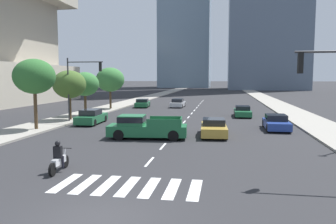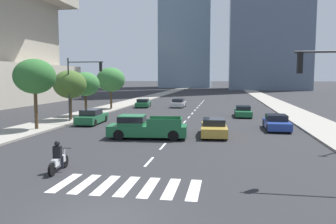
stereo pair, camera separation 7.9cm
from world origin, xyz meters
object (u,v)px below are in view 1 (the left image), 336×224
(sedan_gold_3, at_px, (214,128))
(street_tree_third, at_px, (85,84))
(pickup_truck, at_px, (144,127))
(sedan_green_5, at_px, (142,103))
(sedan_silver_2, at_px, (178,103))
(street_tree_nearest, at_px, (34,77))
(street_tree_fourth, at_px, (110,80))
(traffic_signal_far, at_px, (80,79))
(sedan_green_0, at_px, (91,117))
(sedan_green_1, at_px, (242,112))
(street_tree_second, at_px, (69,84))
(motorcycle_lead, at_px, (59,159))
(sedan_blue_4, at_px, (276,123))

(sedan_gold_3, bearing_deg, street_tree_third, -128.08)
(pickup_truck, height_order, sedan_green_5, pickup_truck)
(pickup_truck, xyz_separation_m, sedan_silver_2, (-0.95, 25.84, -0.23))
(sedan_green_5, xyz_separation_m, street_tree_nearest, (-3.48, -22.88, 3.87))
(sedan_silver_2, distance_m, street_tree_nearest, 25.58)
(street_tree_fourth, bearing_deg, traffic_signal_far, -82.98)
(sedan_green_0, relative_size, street_tree_third, 0.97)
(sedan_gold_3, relative_size, street_tree_third, 0.95)
(sedan_green_1, xyz_separation_m, sedan_gold_3, (-2.86, -13.18, 0.04))
(street_tree_second, bearing_deg, sedan_green_0, -29.58)
(motorcycle_lead, distance_m, sedan_gold_3, 13.00)
(sedan_green_1, distance_m, street_tree_second, 18.95)
(street_tree_nearest, bearing_deg, pickup_truck, -12.21)
(sedan_green_1, bearing_deg, street_tree_second, -68.34)
(street_tree_third, xyz_separation_m, street_tree_fourth, (0.00, 8.56, 0.44))
(sedan_green_1, relative_size, street_tree_fourth, 0.82)
(motorcycle_lead, relative_size, traffic_signal_far, 0.34)
(sedan_blue_4, bearing_deg, street_tree_third, -107.66)
(sedan_blue_4, xyz_separation_m, street_tree_second, (-19.66, 2.58, 3.10))
(sedan_blue_4, height_order, street_tree_third, street_tree_third)
(sedan_gold_3, relative_size, sedan_green_5, 1.04)
(traffic_signal_far, bearing_deg, sedan_blue_4, -4.81)
(sedan_silver_2, distance_m, sedan_gold_3, 24.55)
(pickup_truck, distance_m, street_tree_third, 15.80)
(sedan_silver_2, bearing_deg, street_tree_fourth, 121.30)
(traffic_signal_far, relative_size, street_tree_third, 1.26)
(motorcycle_lead, height_order, street_tree_third, street_tree_third)
(sedan_silver_2, distance_m, sedan_blue_4, 22.86)
(street_tree_nearest, relative_size, street_tree_second, 1.16)
(sedan_green_0, bearing_deg, traffic_signal_far, 62.41)
(pickup_truck, height_order, sedan_silver_2, pickup_truck)
(sedan_blue_4, bearing_deg, motorcycle_lead, -38.31)
(motorcycle_lead, height_order, traffic_signal_far, traffic_signal_far)
(motorcycle_lead, xyz_separation_m, street_tree_third, (-7.73, 21.29, 3.05))
(sedan_silver_2, relative_size, street_tree_nearest, 0.75)
(motorcycle_lead, height_order, street_tree_nearest, street_tree_nearest)
(sedan_blue_4, xyz_separation_m, street_tree_nearest, (-19.66, -3.72, 3.86))
(sedan_green_0, distance_m, traffic_signal_far, 3.89)
(street_tree_nearest, bearing_deg, street_tree_fourth, 90.00)
(sedan_green_0, height_order, street_tree_fourth, street_tree_fourth)
(sedan_green_5, bearing_deg, sedan_green_1, -131.06)
(pickup_truck, relative_size, sedan_gold_3, 1.26)
(sedan_green_0, relative_size, street_tree_second, 0.95)
(motorcycle_lead, xyz_separation_m, sedan_gold_3, (6.83, 11.07, 0.01))
(sedan_gold_3, bearing_deg, street_tree_nearest, -93.27)
(sedan_green_0, bearing_deg, street_tree_third, 25.65)
(sedan_silver_2, bearing_deg, traffic_signal_far, 160.35)
(sedan_gold_3, distance_m, traffic_signal_far, 14.42)
(motorcycle_lead, relative_size, sedan_blue_4, 0.48)
(sedan_green_0, height_order, sedan_gold_3, sedan_green_0)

